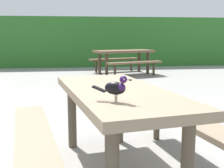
{
  "coord_description": "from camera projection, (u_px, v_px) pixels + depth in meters",
  "views": [
    {
      "loc": [
        -0.04,
        -2.34,
        1.19
      ],
      "look_at": [
        0.25,
        -0.24,
        0.84
      ],
      "focal_mm": 47.58,
      "sensor_mm": 36.0,
      "label": 1
    }
  ],
  "objects": [
    {
      "name": "hedge_wall",
      "position": [
        72.0,
        42.0,
        11.57
      ],
      "size": [
        28.0,
        1.25,
        1.88
      ],
      "primitive_type": "cube",
      "color": "#2D6B28",
      "rests_on": "ground"
    },
    {
      "name": "picnic_table_foreground",
      "position": [
        117.0,
        110.0,
        2.54
      ],
      "size": [
        1.95,
        1.97,
        0.74
      ],
      "color": "#84725B",
      "rests_on": "ground"
    },
    {
      "name": "bird_grackle",
      "position": [
        116.0,
        87.0,
        2.0
      ],
      "size": [
        0.26,
        0.17,
        0.18
      ],
      "color": "black",
      "rests_on": "picnic_table_foreground"
    },
    {
      "name": "picnic_table_mid_right",
      "position": [
        124.0,
        56.0,
        9.14
      ],
      "size": [
        2.13,
        2.11,
        0.74
      ],
      "color": "brown",
      "rests_on": "ground"
    }
  ]
}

